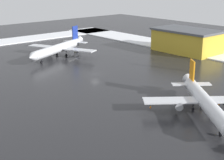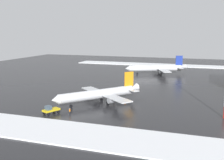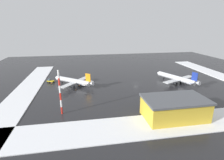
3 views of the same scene
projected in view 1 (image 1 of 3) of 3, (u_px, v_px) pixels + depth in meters
ground_plane at (95, 74)px, 102.54m from camera, size 240.00×240.00×0.00m
snow_bank_far at (195, 51)px, 133.87m from camera, size 152.00×16.00×0.32m
snow_bank_right at (1, 42)px, 150.89m from camera, size 14.00×116.00×0.32m
airplane_parked_starboard at (205, 102)px, 71.28m from camera, size 25.72×23.22×9.16m
airplane_foreground_jet at (58, 48)px, 123.05m from camera, size 26.16×30.81×9.70m
ground_crew_by_nose_gear at (201, 103)px, 76.68m from camera, size 0.36×0.36×1.71m
cargo_hangar at (187, 41)px, 131.06m from camera, size 25.05×15.08×8.80m
traffic_cone_near_nose at (219, 103)px, 78.14m from camera, size 0.36×0.36×0.55m
traffic_cone_mid_line at (150, 107)px, 76.20m from camera, size 0.36×0.36×0.55m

